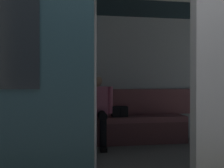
# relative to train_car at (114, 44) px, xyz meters

# --- Properties ---
(train_car) EXTENTS (6.40, 2.72, 2.31)m
(train_car) POSITION_rel_train_car_xyz_m (0.00, 0.00, 0.00)
(train_car) COLOR silver
(train_car) RESTS_ON ground_plane
(bench_seat) EXTENTS (2.71, 0.44, 0.45)m
(bench_seat) POSITION_rel_train_car_xyz_m (-0.05, -1.03, -1.17)
(bench_seat) COLOR #935156
(bench_seat) RESTS_ON ground_plane
(person_seated) EXTENTS (0.55, 0.69, 1.18)m
(person_seated) POSITION_rel_train_car_xyz_m (0.13, -0.97, -0.84)
(person_seated) COLOR pink
(person_seated) RESTS_ON ground_plane
(handbag) EXTENTS (0.26, 0.15, 0.17)m
(handbag) POSITION_rel_train_car_xyz_m (-0.27, -1.05, -0.98)
(handbag) COLOR black
(handbag) RESTS_ON bench_seat
(book) EXTENTS (0.21, 0.26, 0.03)m
(book) POSITION_rel_train_car_xyz_m (0.52, -1.06, -1.05)
(book) COLOR #B22D2D
(book) RESTS_ON bench_seat
(grab_pole_door) EXTENTS (0.04, 0.04, 2.17)m
(grab_pole_door) POSITION_rel_train_car_xyz_m (0.32, 0.72, -0.43)
(grab_pole_door) COLOR silver
(grab_pole_door) RESTS_ON ground_plane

